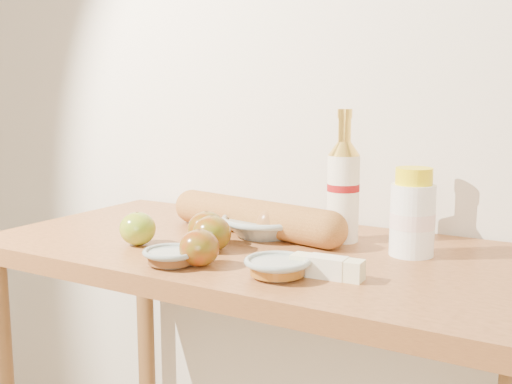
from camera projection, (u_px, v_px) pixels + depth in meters
The scene contains 13 objects.
back_wall at pixel (331, 59), 1.57m from camera, with size 3.50×0.02×2.60m, color silver.
table at pixel (263, 301), 1.38m from camera, with size 1.20×0.60×0.90m.
bourbon_bottle at pixel (343, 188), 1.38m from camera, with size 0.08×0.08×0.29m.
cream_bottle at pixel (412, 215), 1.27m from camera, with size 0.11×0.11×0.18m.
egg_bowl at pixel (266, 223), 1.45m from camera, with size 0.25×0.25×0.07m.
baguette at pixel (254, 217), 1.46m from camera, with size 0.50×0.17×0.08m.
apple_yellowgreen at pixel (138, 229), 1.36m from camera, with size 0.08×0.08×0.07m.
apple_redgreen_front at pixel (199, 248), 1.20m from camera, with size 0.10×0.10×0.07m.
apple_redgreen_right at pixel (212, 233), 1.31m from camera, with size 0.10×0.10×0.07m.
sugar_bowl at pixel (171, 257), 1.21m from camera, with size 0.12×0.12×0.03m.
syrup_bowl at pixel (277, 267), 1.13m from camera, with size 0.15×0.15×0.03m.
butter_stick at pixel (327, 267), 1.13m from camera, with size 0.13×0.04×0.04m.
apple_extra at pixel (207, 229), 1.36m from camera, with size 0.10×0.10×0.07m.
Camera 1 is at (0.66, 0.04, 1.23)m, focal length 45.00 mm.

